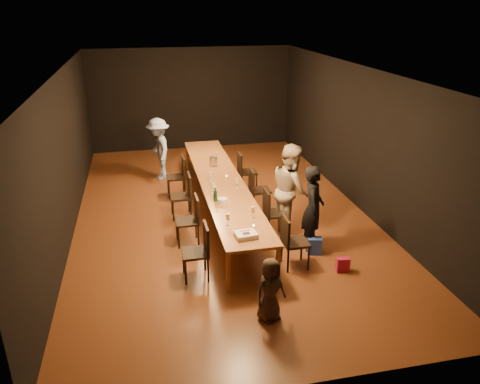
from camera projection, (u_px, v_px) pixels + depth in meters
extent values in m
plane|color=#4B2612|center=(221.00, 213.00, 10.05)|extent=(10.00, 10.00, 0.00)
cube|color=black|center=(192.00, 99.00, 14.01)|extent=(6.00, 0.04, 3.00)
cube|color=black|center=(302.00, 278.00, 4.96)|extent=(6.00, 0.04, 3.00)
cube|color=black|center=(65.00, 155.00, 8.90)|extent=(0.04, 10.00, 3.00)
cube|color=black|center=(357.00, 137.00, 10.07)|extent=(0.04, 10.00, 3.00)
cube|color=silver|center=(219.00, 70.00, 8.91)|extent=(6.00, 10.00, 0.04)
cube|color=brown|center=(221.00, 181.00, 9.77)|extent=(0.90, 6.00, 0.05)
cylinder|color=brown|center=(228.00, 272.00, 7.21)|extent=(0.08, 0.08, 0.70)
cylinder|color=brown|center=(278.00, 266.00, 7.37)|extent=(0.08, 0.08, 0.70)
cylinder|color=brown|center=(187.00, 158.00, 12.46)|extent=(0.08, 0.08, 0.70)
cylinder|color=brown|center=(217.00, 156.00, 12.62)|extent=(0.08, 0.08, 0.70)
imported|color=black|center=(313.00, 208.00, 8.34)|extent=(0.55, 0.67, 1.59)
imported|color=tan|center=(291.00, 190.00, 8.89)|extent=(0.70, 0.89, 1.79)
imported|color=#8DA7DB|center=(159.00, 149.00, 11.73)|extent=(0.75, 1.10, 1.56)
imported|color=#3E2C22|center=(270.00, 290.00, 6.53)|extent=(0.55, 0.45, 0.96)
cube|color=#B51B46|center=(343.00, 265.00, 7.83)|extent=(0.22, 0.14, 0.25)
cube|color=#2A4BB7|center=(314.00, 246.00, 8.37)|extent=(0.28, 0.22, 0.31)
cube|color=white|center=(246.00, 235.00, 7.40)|extent=(0.37, 0.31, 0.08)
cube|color=black|center=(246.00, 233.00, 7.36)|extent=(0.12, 0.10, 0.00)
cube|color=red|center=(245.00, 231.00, 7.45)|extent=(0.18, 0.05, 0.00)
cylinder|color=white|center=(223.00, 201.00, 8.62)|extent=(0.24, 0.24, 0.10)
cylinder|color=#A6A6AB|center=(213.00, 161.00, 10.62)|extent=(0.22, 0.22, 0.20)
cylinder|color=#B2B7B2|center=(254.00, 226.00, 7.73)|extent=(0.05, 0.05, 0.03)
cylinder|color=#B2B7B2|center=(227.00, 177.00, 9.92)|extent=(0.05, 0.05, 0.03)
cylinder|color=#B2B7B2|center=(216.00, 157.00, 11.18)|extent=(0.05, 0.05, 0.03)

